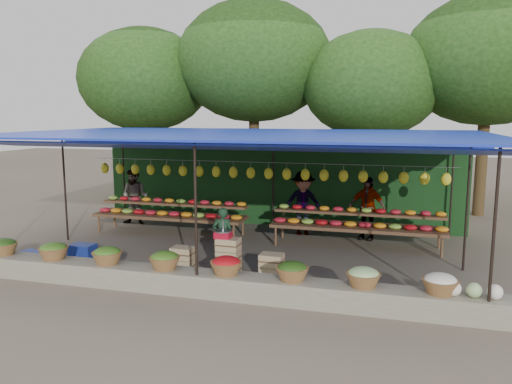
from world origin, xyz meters
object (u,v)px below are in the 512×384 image
(vendor_seated, at_px, (223,236))
(blue_crate_back, at_px, (83,251))
(crate_counter, at_px, (227,260))
(weighing_scale, at_px, (223,234))
(blue_crate_front, at_px, (31,259))

(vendor_seated, relative_size, blue_crate_back, 2.32)
(crate_counter, bearing_deg, vendor_seated, 115.11)
(vendor_seated, bearing_deg, blue_crate_back, -5.76)
(blue_crate_back, bearing_deg, vendor_seated, 8.16)
(weighing_scale, height_order, blue_crate_front, weighing_scale)
(weighing_scale, height_order, vendor_seated, vendor_seated)
(crate_counter, distance_m, weighing_scale, 0.55)
(blue_crate_back, bearing_deg, blue_crate_front, -130.22)
(blue_crate_front, relative_size, blue_crate_back, 1.00)
(blue_crate_front, height_order, blue_crate_back, same)
(vendor_seated, xyz_separation_m, blue_crate_front, (-3.91, -1.32, -0.46))
(crate_counter, bearing_deg, weighing_scale, 180.00)
(crate_counter, xyz_separation_m, weighing_scale, (-0.08, 0.00, 0.54))
(vendor_seated, bearing_deg, blue_crate_front, 4.41)
(vendor_seated, xyz_separation_m, blue_crate_back, (-3.21, -0.48, -0.46))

